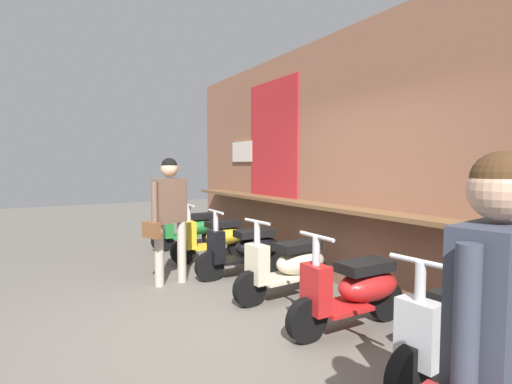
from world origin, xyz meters
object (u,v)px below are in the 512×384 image
scooter_silver (456,327)px  shopper_browsing (493,331)px  shopper_with_handbag (169,208)px  scooter_green (192,228)px  scooter_yellow (216,237)px  scooter_red (355,289)px  scooter_black (247,249)px  scooter_cream (290,265)px

scooter_silver → shopper_browsing: (0.91, -1.27, 0.60)m
shopper_with_handbag → scooter_green: bearing=130.1°
scooter_green → shopper_with_handbag: (1.99, -1.09, 0.64)m
scooter_silver → scooter_green: bearing=-94.3°
scooter_yellow → shopper_browsing: size_ratio=0.86×
scooter_red → scooter_silver: size_ratio=1.00×
scooter_green → scooter_black: same height
scooter_yellow → shopper_browsing: shopper_browsing is taller
scooter_black → shopper_browsing: (4.06, -1.27, 0.60)m
scooter_black → scooter_red: 2.13m
scooter_yellow → scooter_black: (1.04, -0.00, 0.00)m
scooter_yellow → shopper_with_handbag: bearing=40.0°
scooter_black → scooter_silver: same height
shopper_with_handbag → shopper_browsing: 4.22m
scooter_black → scooter_silver: 3.15m
scooter_yellow → shopper_browsing: 5.30m
scooter_cream → shopper_browsing: (3.01, -1.27, 0.60)m
scooter_black → scooter_silver: bearing=91.7°
scooter_green → scooter_yellow: size_ratio=1.00×
scooter_green → scooter_cream: size_ratio=1.00×
shopper_with_handbag → scooter_silver: bearing=-3.0°
shopper_browsing → shopper_with_handbag: bearing=168.9°
scooter_green → scooter_red: same height
scooter_green → shopper_browsing: size_ratio=0.86×
scooter_silver → shopper_browsing: bearing=31.4°
scooter_green → scooter_red: size_ratio=1.00×
shopper_browsing → scooter_green: bearing=159.8°
shopper_browsing → scooter_cream: bearing=148.5°
scooter_cream → shopper_with_handbag: bearing=-51.9°
scooter_red → shopper_browsing: size_ratio=0.86×
scooter_silver → shopper_with_handbag: shopper_with_handbag is taller
scooter_cream → scooter_red: bearing=86.1°
scooter_silver → shopper_browsing: size_ratio=0.86×
scooter_cream → shopper_browsing: bearing=63.2°
scooter_red → shopper_with_handbag: shopper_with_handbag is taller
scooter_red → scooter_green: bearing=-88.8°
scooter_silver → shopper_with_handbag: size_ratio=0.84×
scooter_green → shopper_with_handbag: shopper_with_handbag is taller
scooter_yellow → shopper_browsing: bearing=76.8°
scooter_yellow → scooter_cream: bearing=90.8°
scooter_red → scooter_silver: 1.02m
scooter_black → scooter_cream: bearing=91.7°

